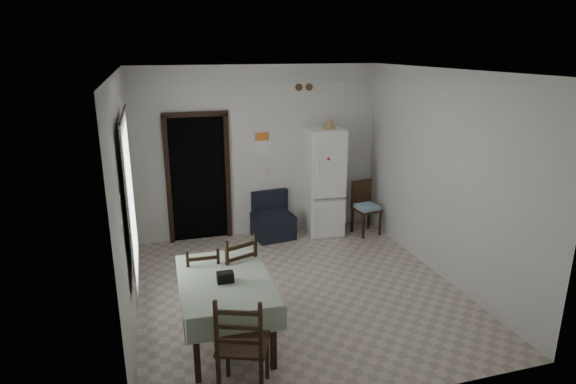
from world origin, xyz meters
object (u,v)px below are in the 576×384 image
Objects in this scene: fridge at (324,182)px; dining_chair_far_left at (203,281)px; navy_seat at (273,216)px; dining_table at (226,309)px; dining_chair_near_head at (243,342)px; dining_chair_far_right at (234,273)px; corner_chair at (367,208)px.

fridge is 3.28m from dining_chair_far_left.
navy_seat is 2.66m from dining_chair_far_left.
fridge is 2.39× the size of navy_seat.
dining_table is 0.90m from dining_chair_near_head.
dining_chair_far_left is 0.90× the size of dining_chair_far_right.
dining_chair_far_right is (0.19, 0.57, 0.14)m from dining_table.
corner_chair is 4.45m from dining_chair_near_head.
dining_chair_near_head is at bearing -139.85° from corner_chair.
fridge is at bearing -134.82° from dining_chair_far_left.
fridge is at bearing -152.78° from dining_chair_far_right.
dining_table is 1.40× the size of dining_chair_far_right.
dining_chair_far_right is 0.98× the size of dining_chair_near_head.
dining_chair_near_head reaches higher than navy_seat.
corner_chair is at bearing -145.82° from dining_chair_far_left.
dining_chair_far_left is (-1.45, -2.23, 0.08)m from navy_seat.
dining_chair_near_head is (-2.87, -3.40, 0.07)m from corner_chair.
fridge is at bearing -99.06° from dining_chair_near_head.
fridge is at bearing 148.00° from corner_chair.
dining_chair_near_head is (-2.16, -3.69, -0.39)m from fridge.
corner_chair is at bearing -165.25° from dining_chair_far_right.
dining_chair_far_left reaches higher than dining_table.
corner_chair is 3.32m from dining_chair_far_right.
navy_seat is at bearing -176.56° from fridge.
dining_table is at bearing -121.80° from navy_seat.
dining_table is at bearing 50.50° from dining_chair_far_right.
dining_chair_far_right is at bearing -128.37° from fridge.
fridge reaches higher than corner_chair.
navy_seat is at bearing 66.60° from dining_table.
dining_chair_far_left is at bearing -60.86° from dining_chair_near_head.
dining_chair_near_head reaches higher than corner_chair.
corner_chair is at bearing -17.50° from navy_seat.
dining_table is (-2.18, -2.80, -0.55)m from fridge.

